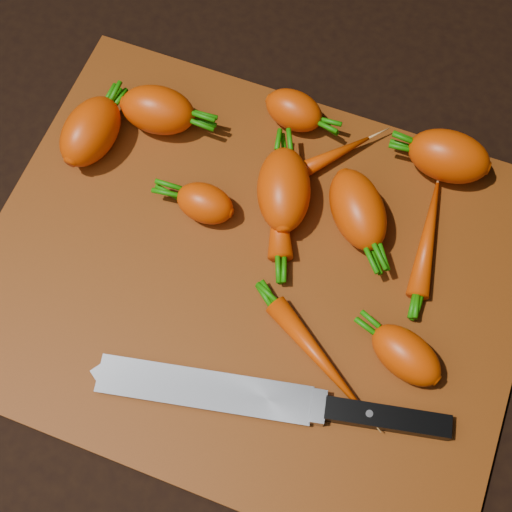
% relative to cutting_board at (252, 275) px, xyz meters
% --- Properties ---
extents(ground, '(2.00, 2.00, 0.01)m').
position_rel_cutting_board_xyz_m(ground, '(0.00, 0.00, -0.01)').
color(ground, black).
extents(cutting_board, '(0.50, 0.40, 0.01)m').
position_rel_cutting_board_xyz_m(cutting_board, '(0.00, 0.00, 0.00)').
color(cutting_board, '#7C360D').
rests_on(cutting_board, ground).
extents(carrot_0, '(0.08, 0.06, 0.05)m').
position_rel_cutting_board_xyz_m(carrot_0, '(-0.15, 0.12, 0.03)').
color(carrot_0, '#CF3A00').
rests_on(carrot_0, cutting_board).
extents(carrot_1, '(0.06, 0.04, 0.04)m').
position_rel_cutting_board_xyz_m(carrot_1, '(-0.06, 0.04, 0.02)').
color(carrot_1, '#CF3A00').
rests_on(carrot_1, cutting_board).
extents(carrot_2, '(0.09, 0.10, 0.05)m').
position_rel_cutting_board_xyz_m(carrot_2, '(0.07, 0.09, 0.03)').
color(carrot_2, '#CF3A00').
rests_on(carrot_2, cutting_board).
extents(carrot_3, '(0.08, 0.10, 0.05)m').
position_rel_cutting_board_xyz_m(carrot_3, '(0.00, 0.08, 0.03)').
color(carrot_3, '#CF3A00').
rests_on(carrot_3, cutting_board).
extents(carrot_4, '(0.08, 0.05, 0.05)m').
position_rel_cutting_board_xyz_m(carrot_4, '(0.14, 0.17, 0.03)').
color(carrot_4, '#CF3A00').
rests_on(carrot_4, cutting_board).
extents(carrot_5, '(0.06, 0.05, 0.04)m').
position_rel_cutting_board_xyz_m(carrot_5, '(-0.02, 0.17, 0.03)').
color(carrot_5, '#CF3A00').
rests_on(carrot_5, cutting_board).
extents(carrot_6, '(0.08, 0.06, 0.04)m').
position_rel_cutting_board_xyz_m(carrot_6, '(0.15, -0.03, 0.03)').
color(carrot_6, '#CF3A00').
rests_on(carrot_6, cutting_board).
extents(carrot_7, '(0.08, 0.09, 0.02)m').
position_rel_cutting_board_xyz_m(carrot_7, '(0.02, 0.13, 0.02)').
color(carrot_7, '#CF3A00').
rests_on(carrot_7, cutting_board).
extents(carrot_8, '(0.11, 0.08, 0.02)m').
position_rel_cutting_board_xyz_m(carrot_8, '(0.08, -0.06, 0.02)').
color(carrot_8, '#CF3A00').
rests_on(carrot_8, cutting_board).
extents(carrot_9, '(0.06, 0.09, 0.02)m').
position_rel_cutting_board_xyz_m(carrot_9, '(0.00, 0.06, 0.02)').
color(carrot_9, '#CF3A00').
rests_on(carrot_9, cutting_board).
extents(carrot_10, '(0.03, 0.12, 0.02)m').
position_rel_cutting_board_xyz_m(carrot_10, '(0.14, 0.09, 0.02)').
color(carrot_10, '#CF3A00').
rests_on(carrot_10, cutting_board).
extents(carrot_11, '(0.06, 0.08, 0.05)m').
position_rel_cutting_board_xyz_m(carrot_11, '(-0.20, 0.07, 0.03)').
color(carrot_11, '#CF3A00').
rests_on(carrot_11, cutting_board).
extents(knife, '(0.30, 0.09, 0.02)m').
position_rel_cutting_board_xyz_m(knife, '(0.02, -0.11, 0.01)').
color(knife, gray).
rests_on(knife, cutting_board).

